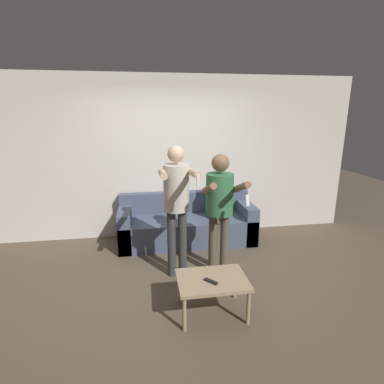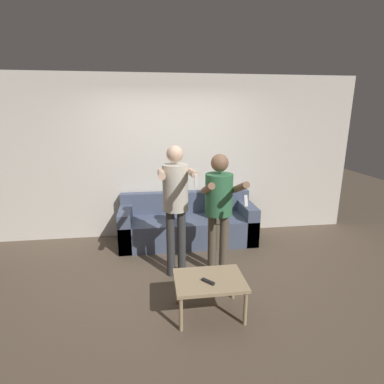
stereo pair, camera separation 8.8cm
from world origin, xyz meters
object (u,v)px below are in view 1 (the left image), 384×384
object	(u,v)px
person_standing_left	(177,197)
coffee_table	(212,283)
person_standing_right	(220,201)
person_seated	(217,206)
remote_on_table	(211,281)
couch	(187,225)

from	to	relation	value
person_standing_left	coffee_table	bearing A→B (deg)	-71.48
person_standing_right	person_seated	xyz separation A→B (m)	(0.20, 0.91, -0.38)
remote_on_table	person_seated	bearing A→B (deg)	74.48
person_seated	coffee_table	bearing A→B (deg)	-105.22
person_seated	remote_on_table	xyz separation A→B (m)	(-0.50, -1.81, -0.21)
person_seated	coffee_table	size ratio (longest dim) A/B	1.57
person_standing_right	person_seated	size ratio (longest dim) A/B	1.39
person_standing_right	coffee_table	bearing A→B (deg)	-108.44
person_standing_left	coffee_table	size ratio (longest dim) A/B	2.34
person_standing_left	person_standing_right	xyz separation A→B (m)	(0.55, 0.00, -0.07)
couch	remote_on_table	distance (m)	1.96
person_standing_left	person_seated	distance (m)	1.27
person_standing_left	coffee_table	xyz separation A→B (m)	(0.28, -0.83, -0.72)
person_standing_right	coffee_table	world-z (taller)	person_standing_right
person_standing_left	person_standing_right	size ratio (longest dim) A/B	1.07
person_standing_right	person_seated	distance (m)	1.01
person_seated	remote_on_table	distance (m)	1.89
couch	person_seated	xyz separation A→B (m)	(0.48, -0.14, 0.35)
person_standing_left	remote_on_table	xyz separation A→B (m)	(0.25, -0.90, -0.66)
couch	coffee_table	bearing A→B (deg)	-89.99
couch	person_seated	distance (m)	0.61
person_seated	remote_on_table	world-z (taller)	person_seated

